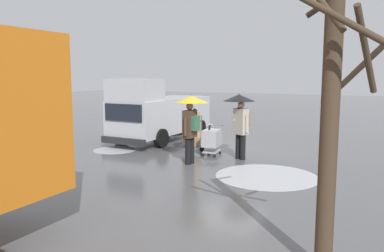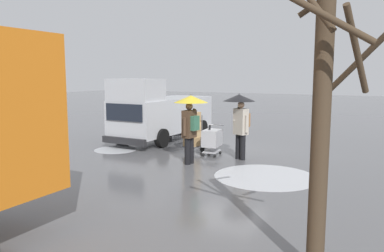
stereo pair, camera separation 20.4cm
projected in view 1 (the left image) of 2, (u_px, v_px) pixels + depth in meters
name	position (u px, v px, depth m)	size (l,w,h in m)	color
ground_plane	(227.00, 152.00, 13.50)	(90.00, 90.00, 0.00)	#5B5B5E
slush_patch_near_cluster	(169.00, 133.00, 17.86)	(1.54, 1.54, 0.01)	#999BA0
slush_patch_under_van	(267.00, 176.00, 10.22)	(2.77, 2.77, 0.01)	silver
slush_patch_mid_street	(115.00, 150.00, 13.85)	(1.57, 1.57, 0.01)	#ADAFB5
cargo_van_parked_right	(159.00, 112.00, 15.83)	(2.22, 5.35, 2.60)	#B7BABF
shopping_cart_vendor	(212.00, 139.00, 12.88)	(0.66, 0.89, 1.04)	#B2B2B7
hand_dolly_boxes	(192.00, 130.00, 13.35)	(0.63, 0.78, 1.43)	#515156
pedestrian_pink_side	(240.00, 111.00, 12.18)	(1.04, 1.04, 2.15)	black
pedestrian_black_side	(191.00, 113.00, 11.52)	(1.04, 1.04, 2.15)	black
bare_tree_near	(331.00, 120.00, 4.94)	(1.19, 1.39, 4.02)	#423323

